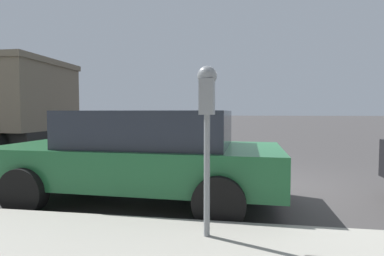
{
  "coord_description": "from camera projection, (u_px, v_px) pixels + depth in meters",
  "views": [
    {
      "loc": [
        -5.5,
        0.41,
        1.39
      ],
      "look_at": [
        -2.33,
        0.9,
        1.21
      ],
      "focal_mm": 28.0,
      "sensor_mm": 36.0,
      "label": 1
    }
  ],
  "objects": [
    {
      "name": "ground_plane",
      "position": [
        261.0,
        188.0,
        5.44
      ],
      "size": [
        220.0,
        220.0,
        0.0
      ],
      "primitive_type": "plane",
      "color": "#3D3A3A"
    },
    {
      "name": "parking_meter",
      "position": [
        207.0,
        107.0,
        2.89
      ],
      "size": [
        0.21,
        0.19,
        1.66
      ],
      "color": "gray",
      "rests_on": "sidewalk"
    },
    {
      "name": "car_green",
      "position": [
        143.0,
        154.0,
        4.61
      ],
      "size": [
        2.1,
        4.29,
        1.4
      ],
      "rotation": [
        0.0,
        0.0,
        -0.03
      ],
      "color": "#1E5B33",
      "rests_on": "ground_plane"
    }
  ]
}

